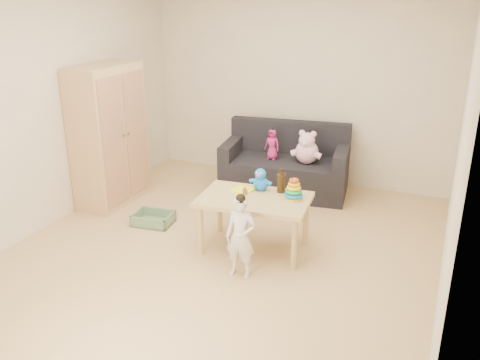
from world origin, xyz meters
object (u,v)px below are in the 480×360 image
at_px(wardrobe, 109,136).
at_px(sofa, 285,176).
at_px(play_table, 254,223).
at_px(toddler, 241,238).

relative_size(wardrobe, sofa, 1.07).
height_order(play_table, toddler, toddler).
distance_m(play_table, toddler, 0.52).
distance_m(sofa, toddler, 2.10).
bearing_deg(wardrobe, sofa, 31.38).
distance_m(sofa, play_table, 1.58).
xyz_separation_m(wardrobe, sofa, (1.81, 1.10, -0.60)).
bearing_deg(sofa, wardrobe, -156.38).
height_order(sofa, play_table, play_table).
relative_size(wardrobe, play_table, 1.56).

